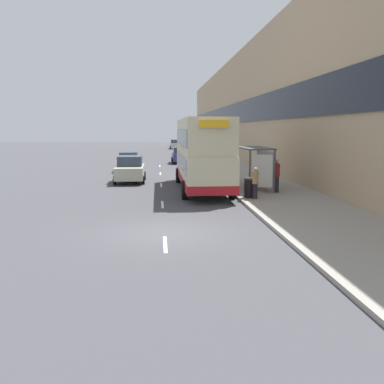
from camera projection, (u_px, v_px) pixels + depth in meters
ground_plane at (164, 233)px, 15.36m from camera, size 220.00×220.00×0.00m
pavement at (211, 158)px, 53.83m from camera, size 5.00×93.00×0.14m
terrace_facade at (243, 109)px, 53.25m from camera, size 3.10×93.00×12.35m
lane_mark_0 at (165, 244)px, 13.85m from camera, size 0.12×2.00×0.01m
lane_mark_1 at (162, 204)px, 21.16m from camera, size 0.12×2.00×0.01m
lane_mark_2 at (161, 185)px, 28.48m from camera, size 0.12×2.00×0.01m
lane_mark_3 at (160, 174)px, 35.80m from camera, size 0.12×2.00×0.01m
lane_mark_4 at (160, 166)px, 43.12m from camera, size 0.12×2.00×0.01m
bus_shelter at (258, 160)px, 25.40m from camera, size 1.60×4.20×2.48m
double_decker_bus_near at (202, 153)px, 25.93m from camera, size 2.85×11.04×4.30m
car_0 at (130, 169)px, 30.11m from camera, size 2.09×4.44×1.82m
car_1 at (181, 155)px, 46.55m from camera, size 1.97×4.25×1.76m
car_2 at (129, 162)px, 38.05m from camera, size 1.93×4.06×1.67m
car_3 at (175, 144)px, 80.31m from camera, size 2.05×4.02×1.73m
pedestrian_at_shelter at (255, 183)px, 22.03m from camera, size 0.32×0.32×1.62m
pedestrian_1 at (276, 176)px, 24.23m from camera, size 0.37×0.37×1.86m
pedestrian_2 at (264, 167)px, 29.32m from camera, size 0.37×0.37×1.86m
litter_bin at (249, 188)px, 22.37m from camera, size 0.55×0.55×1.05m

